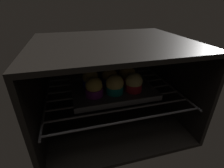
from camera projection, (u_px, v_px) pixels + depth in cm
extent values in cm
cube|color=black|center=(113.00, 119.00, 76.39)|extent=(59.00, 47.00, 1.50)
cube|color=black|center=(113.00, 43.00, 60.13)|extent=(59.00, 47.00, 1.50)
cube|color=black|center=(102.00, 67.00, 87.78)|extent=(59.00, 1.50, 34.00)
cube|color=black|center=(39.00, 95.00, 61.58)|extent=(1.50, 47.00, 34.00)
cube|color=black|center=(173.00, 78.00, 74.94)|extent=(1.50, 47.00, 34.00)
cylinder|color=#4C494C|center=(128.00, 121.00, 53.51)|extent=(54.00, 0.80, 0.80)
cylinder|color=#4C494C|center=(122.00, 110.00, 58.95)|extent=(54.00, 0.80, 0.80)
cylinder|color=#4C494C|center=(117.00, 101.00, 64.38)|extent=(54.00, 0.80, 0.80)
cylinder|color=#4C494C|center=(113.00, 93.00, 69.81)|extent=(54.00, 0.80, 0.80)
cylinder|color=#4C494C|center=(109.00, 86.00, 75.25)|extent=(54.00, 0.80, 0.80)
cylinder|color=#4C494C|center=(106.00, 80.00, 80.68)|extent=(54.00, 0.80, 0.80)
cylinder|color=#4C494C|center=(103.00, 75.00, 86.12)|extent=(54.00, 0.80, 0.80)
cylinder|color=#4C494C|center=(46.00, 102.00, 63.54)|extent=(0.80, 42.00, 0.80)
cylinder|color=#4C494C|center=(169.00, 85.00, 76.09)|extent=(0.80, 42.00, 0.80)
cube|color=#4C4C51|center=(112.00, 89.00, 70.41)|extent=(33.54, 25.13, 1.20)
cube|color=#4C4C51|center=(121.00, 102.00, 59.47)|extent=(33.54, 0.80, 1.00)
cube|color=#4C4C51|center=(106.00, 76.00, 80.34)|extent=(33.54, 0.80, 1.00)
cube|color=#4C4C51|center=(73.00, 92.00, 66.10)|extent=(0.80, 25.13, 1.00)
cube|color=#4C4C51|center=(147.00, 83.00, 73.71)|extent=(0.80, 25.13, 1.00)
cylinder|color=#7A238C|center=(94.00, 92.00, 64.05)|extent=(6.92, 6.92, 3.26)
sphere|color=gold|center=(94.00, 85.00, 62.74)|extent=(6.60, 6.60, 6.60)
cylinder|color=#0C8C84|center=(115.00, 89.00, 65.84)|extent=(6.92, 6.92, 3.26)
sphere|color=#DBBC60|center=(115.00, 83.00, 64.61)|extent=(7.13, 7.13, 7.13)
cylinder|color=red|center=(134.00, 87.00, 67.61)|extent=(6.92, 6.92, 3.26)
sphere|color=#E0CC7A|center=(134.00, 81.00, 66.38)|extent=(7.04, 7.04, 7.04)
sphere|color=#28702D|center=(134.00, 76.00, 65.41)|extent=(2.04, 2.04, 2.04)
cylinder|color=#1928B7|center=(91.00, 83.00, 71.18)|extent=(6.92, 6.92, 3.26)
sphere|color=gold|center=(90.00, 76.00, 69.84)|extent=(6.90, 6.90, 6.90)
cylinder|color=#1928B7|center=(110.00, 80.00, 73.28)|extent=(6.92, 6.92, 3.26)
sphere|color=gold|center=(110.00, 75.00, 72.17)|extent=(7.08, 7.08, 7.08)
cylinder|color=red|center=(127.00, 79.00, 74.66)|extent=(6.92, 6.92, 3.26)
sphere|color=gold|center=(127.00, 73.00, 73.40)|extent=(7.28, 7.28, 7.28)
sphere|color=#19511E|center=(127.00, 69.00, 71.94)|extent=(1.77, 1.77, 1.77)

